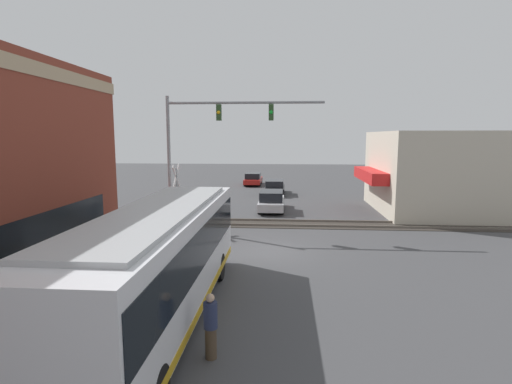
{
  "coord_description": "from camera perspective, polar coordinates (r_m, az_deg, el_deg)",
  "views": [
    {
      "loc": [
        -18.29,
        -0.81,
        5.39
      ],
      "look_at": [
        4.3,
        0.88,
        2.23
      ],
      "focal_mm": 28.0,
      "sensor_mm": 36.0,
      "label": 1
    }
  ],
  "objects": [
    {
      "name": "traffic_signal_gantry",
      "position": [
        23.25,
        -6.46,
        8.52
      ],
      "size": [
        0.42,
        9.03,
        7.68
      ],
      "color": "gray",
      "rests_on": "ground"
    },
    {
      "name": "parked_car_silver",
      "position": [
        29.14,
        2.23,
        -1.34
      ],
      "size": [
        4.76,
        1.82,
        1.47
      ],
      "color": "#B7B7BC",
      "rests_on": "ground"
    },
    {
      "name": "crossing_signal",
      "position": [
        23.53,
        -11.29,
        0.24
      ],
      "size": [
        1.41,
        1.18,
        3.81
      ],
      "color": "gray",
      "rests_on": "ground"
    },
    {
      "name": "rail_track_near",
      "position": [
        24.89,
        2.31,
        -4.5
      ],
      "size": [
        2.6,
        60.0,
        0.15
      ],
      "color": "#332D28",
      "rests_on": "ground"
    },
    {
      "name": "parked_car_black",
      "position": [
        37.53,
        2.69,
        0.67
      ],
      "size": [
        4.86,
        1.82,
        1.35
      ],
      "color": "black",
      "rests_on": "ground"
    },
    {
      "name": "city_bus",
      "position": [
        11.98,
        -13.65,
        -9.4
      ],
      "size": [
        11.45,
        2.59,
        3.37
      ],
      "color": "silver",
      "rests_on": "ground"
    },
    {
      "name": "pedestrian_near_bus",
      "position": [
        10.24,
        -6.5,
        -18.46
      ],
      "size": [
        0.34,
        0.34,
        1.65
      ],
      "color": "#473828",
      "rests_on": "ground"
    },
    {
      "name": "parked_car_red",
      "position": [
        44.57,
        -0.4,
        1.84
      ],
      "size": [
        4.66,
        1.82,
        1.38
      ],
      "color": "#B21E19",
      "rests_on": "ground"
    },
    {
      "name": "pedestrian_at_crossing",
      "position": [
        23.32,
        -9.23,
        -3.42
      ],
      "size": [
        0.34,
        0.34,
        1.64
      ],
      "color": "#2D3351",
      "rests_on": "ground"
    },
    {
      "name": "shop_building",
      "position": [
        31.18,
        23.25,
        2.65
      ],
      "size": [
        9.7,
        8.17,
        5.73
      ],
      "color": "beige",
      "rests_on": "ground"
    },
    {
      "name": "ground_plane",
      "position": [
        19.09,
        1.68,
        -8.45
      ],
      "size": [
        120.0,
        120.0,
        0.0
      ],
      "primitive_type": "plane",
      "color": "#424244"
    }
  ]
}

